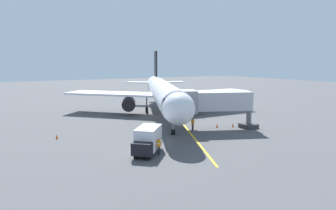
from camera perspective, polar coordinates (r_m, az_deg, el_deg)
ground_plane at (r=49.96m, az=-2.29°, el=-2.14°), size 220.00×220.00×0.00m
apron_lead_in_line at (r=45.25m, az=2.57°, el=-3.25°), size 15.74×36.96×0.01m
airplane at (r=50.05m, az=-1.10°, el=2.51°), size 32.15×38.41×11.50m
jet_bridge at (r=39.97m, az=8.17°, el=0.59°), size 11.21×6.71×5.40m
ground_crew_marshaller at (r=29.10m, az=-1.80°, el=-8.08°), size 0.44×0.33×1.71m
ground_crew_wing_walker at (r=39.41m, az=4.86°, el=-3.71°), size 0.43×0.47×1.71m
box_truck_near_nose at (r=29.51m, az=-4.08°, el=-6.85°), size 4.49×4.75×2.62m
safety_cone_nose_left at (r=42.46m, az=12.58°, el=-3.85°), size 0.32×0.32×0.55m
safety_cone_nose_right at (r=41.72m, az=9.60°, el=-3.98°), size 0.32×0.32×0.55m
safety_cone_wing_port at (r=37.61m, az=-20.96°, el=-5.80°), size 0.32×0.32×0.55m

